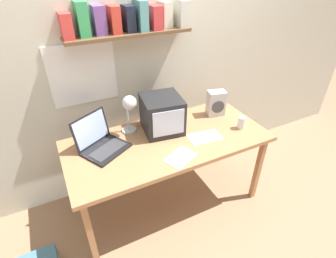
{
  "coord_description": "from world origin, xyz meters",
  "views": [
    {
      "loc": [
        -0.78,
        -1.57,
        1.99
      ],
      "look_at": [
        0.0,
        0.0,
        0.83
      ],
      "focal_mm": 28.0,
      "sensor_mm": 36.0,
      "label": 1
    }
  ],
  "objects_px": {
    "desk_lamp": "(129,107)",
    "loose_paper_near_laptop": "(205,137)",
    "crt_monitor": "(162,114)",
    "juice_glass": "(241,123)",
    "space_heater": "(216,103)",
    "corner_desk": "(168,145)",
    "loose_paper_near_monitor": "(180,157)",
    "laptop": "(100,141)"
  },
  "relations": [
    {
      "from": "desk_lamp",
      "to": "juice_glass",
      "type": "height_order",
      "value": "desk_lamp"
    },
    {
      "from": "crt_monitor",
      "to": "desk_lamp",
      "type": "height_order",
      "value": "desk_lamp"
    },
    {
      "from": "space_heater",
      "to": "loose_paper_near_laptop",
      "type": "xyz_separation_m",
      "value": [
        -0.3,
        -0.28,
        -0.11
      ]
    },
    {
      "from": "desk_lamp",
      "to": "loose_paper_near_monitor",
      "type": "bearing_deg",
      "value": -67.26
    },
    {
      "from": "corner_desk",
      "to": "crt_monitor",
      "type": "xyz_separation_m",
      "value": [
        0.02,
        0.15,
        0.21
      ]
    },
    {
      "from": "space_heater",
      "to": "loose_paper_near_monitor",
      "type": "xyz_separation_m",
      "value": [
        -0.61,
        -0.42,
        -0.11
      ]
    },
    {
      "from": "crt_monitor",
      "to": "juice_glass",
      "type": "distance_m",
      "value": 0.69
    },
    {
      "from": "corner_desk",
      "to": "loose_paper_near_laptop",
      "type": "height_order",
      "value": "loose_paper_near_laptop"
    },
    {
      "from": "corner_desk",
      "to": "loose_paper_near_monitor",
      "type": "bearing_deg",
      "value": -95.22
    },
    {
      "from": "juice_glass",
      "to": "loose_paper_near_laptop",
      "type": "relative_size",
      "value": 0.39
    },
    {
      "from": "crt_monitor",
      "to": "space_heater",
      "type": "height_order",
      "value": "crt_monitor"
    },
    {
      "from": "crt_monitor",
      "to": "juice_glass",
      "type": "height_order",
      "value": "crt_monitor"
    },
    {
      "from": "space_heater",
      "to": "loose_paper_near_laptop",
      "type": "height_order",
      "value": "space_heater"
    },
    {
      "from": "loose_paper_near_laptop",
      "to": "loose_paper_near_monitor",
      "type": "bearing_deg",
      "value": -155.87
    },
    {
      "from": "crt_monitor",
      "to": "loose_paper_near_laptop",
      "type": "height_order",
      "value": "crt_monitor"
    },
    {
      "from": "space_heater",
      "to": "desk_lamp",
      "type": "bearing_deg",
      "value": -168.21
    },
    {
      "from": "corner_desk",
      "to": "space_heater",
      "type": "distance_m",
      "value": 0.63
    },
    {
      "from": "loose_paper_near_laptop",
      "to": "space_heater",
      "type": "bearing_deg",
      "value": 43.51
    },
    {
      "from": "crt_monitor",
      "to": "space_heater",
      "type": "relative_size",
      "value": 1.61
    },
    {
      "from": "juice_glass",
      "to": "space_heater",
      "type": "height_order",
      "value": "space_heater"
    },
    {
      "from": "desk_lamp",
      "to": "loose_paper_near_laptop",
      "type": "relative_size",
      "value": 1.25
    },
    {
      "from": "corner_desk",
      "to": "loose_paper_near_laptop",
      "type": "distance_m",
      "value": 0.31
    },
    {
      "from": "laptop",
      "to": "loose_paper_near_laptop",
      "type": "bearing_deg",
      "value": -45.94
    },
    {
      "from": "desk_lamp",
      "to": "loose_paper_near_laptop",
      "type": "xyz_separation_m",
      "value": [
        0.53,
        -0.32,
        -0.26
      ]
    },
    {
      "from": "corner_desk",
      "to": "laptop",
      "type": "distance_m",
      "value": 0.56
    },
    {
      "from": "corner_desk",
      "to": "desk_lamp",
      "type": "bearing_deg",
      "value": 139.74
    },
    {
      "from": "crt_monitor",
      "to": "loose_paper_near_monitor",
      "type": "relative_size",
      "value": 1.35
    },
    {
      "from": "corner_desk",
      "to": "loose_paper_near_monitor",
      "type": "height_order",
      "value": "loose_paper_near_monitor"
    },
    {
      "from": "crt_monitor",
      "to": "space_heater",
      "type": "bearing_deg",
      "value": 9.64
    },
    {
      "from": "loose_paper_near_monitor",
      "to": "juice_glass",
      "type": "bearing_deg",
      "value": 10.06
    },
    {
      "from": "juice_glass",
      "to": "crt_monitor",
      "type": "bearing_deg",
      "value": 154.99
    },
    {
      "from": "laptop",
      "to": "juice_glass",
      "type": "relative_size",
      "value": 3.83
    },
    {
      "from": "loose_paper_near_laptop",
      "to": "juice_glass",
      "type": "bearing_deg",
      "value": -3.28
    },
    {
      "from": "space_heater",
      "to": "loose_paper_near_monitor",
      "type": "relative_size",
      "value": 0.84
    },
    {
      "from": "corner_desk",
      "to": "juice_glass",
      "type": "relative_size",
      "value": 14.96
    },
    {
      "from": "corner_desk",
      "to": "desk_lamp",
      "type": "distance_m",
      "value": 0.45
    },
    {
      "from": "crt_monitor",
      "to": "loose_paper_near_monitor",
      "type": "distance_m",
      "value": 0.44
    },
    {
      "from": "juice_glass",
      "to": "space_heater",
      "type": "bearing_deg",
      "value": 100.73
    },
    {
      "from": "desk_lamp",
      "to": "space_heater",
      "type": "bearing_deg",
      "value": -5.28
    },
    {
      "from": "loose_paper_near_monitor",
      "to": "space_heater",
      "type": "bearing_deg",
      "value": 34.78
    },
    {
      "from": "crt_monitor",
      "to": "desk_lamp",
      "type": "xyz_separation_m",
      "value": [
        -0.26,
        0.05,
        0.11
      ]
    },
    {
      "from": "laptop",
      "to": "loose_paper_near_laptop",
      "type": "relative_size",
      "value": 1.48
    }
  ]
}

